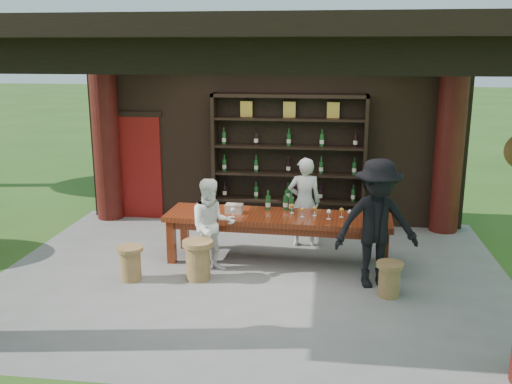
# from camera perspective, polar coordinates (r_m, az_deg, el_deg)

# --- Properties ---
(ground) EXTENTS (90.00, 90.00, 0.00)m
(ground) POSITION_cam_1_polar(r_m,az_deg,el_deg) (8.41, -0.36, -8.28)
(ground) COLOR #2D5119
(ground) RESTS_ON ground
(pavilion) EXTENTS (7.50, 6.00, 3.60)m
(pavilion) POSITION_cam_1_polar(r_m,az_deg,el_deg) (8.28, -0.06, 6.65)
(pavilion) COLOR slate
(pavilion) RESTS_ON ground
(wine_shelf) EXTENTS (2.77, 0.42, 2.44)m
(wine_shelf) POSITION_cam_1_polar(r_m,az_deg,el_deg) (10.38, 3.26, 3.06)
(wine_shelf) COLOR black
(wine_shelf) RESTS_ON ground
(tasting_table) EXTENTS (3.46, 1.04, 0.75)m
(tasting_table) POSITION_cam_1_polar(r_m,az_deg,el_deg) (8.73, 2.17, -3.03)
(tasting_table) COLOR #59210C
(tasting_table) RESTS_ON ground
(stool_near_left) EXTENTS (0.44, 0.44, 0.57)m
(stool_near_left) POSITION_cam_1_polar(r_m,az_deg,el_deg) (8.20, -5.82, -6.68)
(stool_near_left) COLOR brown
(stool_near_left) RESTS_ON ground
(stool_near_right) EXTENTS (0.36, 0.36, 0.47)m
(stool_near_right) POSITION_cam_1_polar(r_m,az_deg,el_deg) (7.84, 13.18, -8.42)
(stool_near_right) COLOR brown
(stool_near_right) RESTS_ON ground
(stool_far_left) EXTENTS (0.38, 0.38, 0.49)m
(stool_far_left) POSITION_cam_1_polar(r_m,az_deg,el_deg) (8.34, -12.45, -6.89)
(stool_far_left) COLOR brown
(stool_far_left) RESTS_ON ground
(host) EXTENTS (0.59, 0.43, 1.50)m
(host) POSITION_cam_1_polar(r_m,az_deg,el_deg) (9.46, 4.85, -1.01)
(host) COLOR silver
(host) RESTS_ON ground
(guest_woman) EXTENTS (0.83, 0.75, 1.40)m
(guest_woman) POSITION_cam_1_polar(r_m,az_deg,el_deg) (8.35, -4.44, -3.39)
(guest_woman) COLOR white
(guest_woman) RESTS_ON ground
(guest_man) EXTENTS (1.28, 0.91, 1.79)m
(guest_man) POSITION_cam_1_polar(r_m,az_deg,el_deg) (7.93, 11.99, -3.13)
(guest_man) COLOR black
(guest_man) RESTS_ON ground
(table_bottles) EXTENTS (0.45, 0.14, 0.31)m
(table_bottles) POSITION_cam_1_polar(r_m,az_deg,el_deg) (8.92, 2.58, -0.85)
(table_bottles) COLOR #194C1E
(table_bottles) RESTS_ON tasting_table
(table_glasses) EXTENTS (1.80, 0.41, 0.15)m
(table_glasses) POSITION_cam_1_polar(r_m,az_deg,el_deg) (8.60, 5.29, -2.02)
(table_glasses) COLOR silver
(table_glasses) RESTS_ON tasting_table
(napkin_basket) EXTENTS (0.27, 0.19, 0.14)m
(napkin_basket) POSITION_cam_1_polar(r_m,az_deg,el_deg) (8.78, -2.20, -1.67)
(napkin_basket) COLOR #BF6672
(napkin_basket) RESTS_ON tasting_table
(shrubs) EXTENTS (15.02, 8.79, 1.36)m
(shrubs) POSITION_cam_1_polar(r_m,az_deg,el_deg) (9.34, 17.74, -2.98)
(shrubs) COLOR #194C14
(shrubs) RESTS_ON ground
(trees) EXTENTS (20.14, 9.86, 4.80)m
(trees) POSITION_cam_1_polar(r_m,az_deg,el_deg) (9.86, 22.33, 14.03)
(trees) COLOR #3F2819
(trees) RESTS_ON ground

